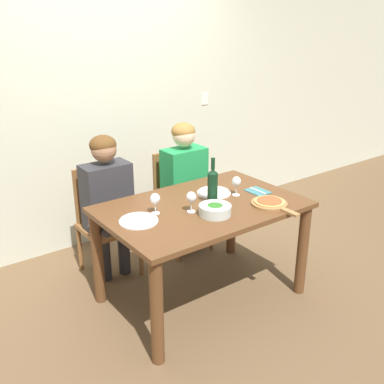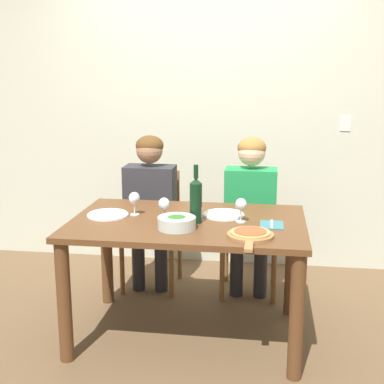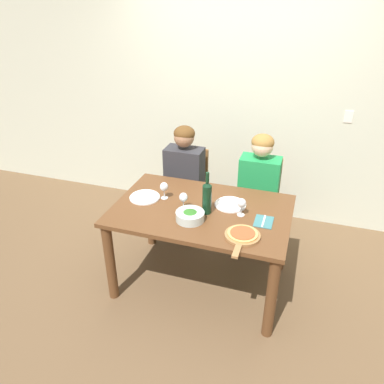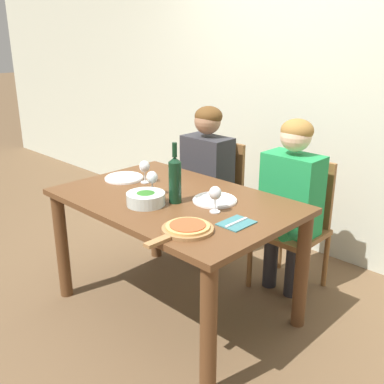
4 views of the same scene
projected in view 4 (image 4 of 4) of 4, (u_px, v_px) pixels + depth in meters
The scene contains 16 objects.
ground_plane at pixel (176, 308), 2.96m from camera, with size 40.00×40.00×0.00m, color brown.
back_wall at pixel (306, 83), 3.47m from camera, with size 10.00×0.06×2.70m.
dining_table at pixel (175, 218), 2.75m from camera, with size 1.45×0.95×0.77m.
chair_left at pixel (215, 195), 3.62m from camera, with size 0.42×0.42×0.90m.
chair_right at pixel (297, 221), 3.12m from camera, with size 0.42×0.42×0.90m.
person_woman at pixel (206, 169), 3.47m from camera, with size 0.47×0.51×1.20m.
person_man at pixel (290, 192), 2.96m from camera, with size 0.47×0.51×1.20m.
wine_bottle at pixel (175, 179), 2.59m from camera, with size 0.07×0.07×0.36m.
broccoli_bowl at pixel (146, 199), 2.59m from camera, with size 0.23×0.23×0.08m.
dinner_plate_left at pixel (124, 178), 3.06m from camera, with size 0.26×0.26×0.02m.
dinner_plate_right at pixel (215, 200), 2.65m from camera, with size 0.26×0.26×0.02m.
pizza_on_board at pixel (186, 229), 2.24m from camera, with size 0.26×0.40×0.04m.
wine_glass_left at pixel (145, 168), 2.95m from camera, with size 0.07×0.07×0.15m.
wine_glass_right at pixel (216, 194), 2.45m from camera, with size 0.07×0.07×0.15m.
wine_glass_centre at pixel (152, 179), 2.72m from camera, with size 0.07×0.07×0.15m.
fork_on_napkin at pixel (236, 223), 2.33m from camera, with size 0.14×0.18×0.01m.
Camera 4 is at (1.85, -1.74, 1.70)m, focal length 42.00 mm.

